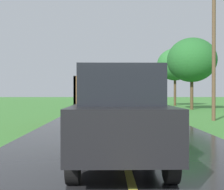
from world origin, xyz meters
TOP-DOWN VIEW (x-y plane):
  - banana_truck_near at (-0.37, 12.66)m, footprint 2.38×5.82m
  - banana_truck_far at (-0.13, 26.35)m, footprint 2.38×5.81m
  - utility_pole_roadside at (5.36, 14.94)m, footprint 2.56×0.20m
  - roadside_tree_near_left at (7.14, 25.54)m, footprint 4.37×4.37m
  - roadside_tree_mid_right at (7.44, 33.63)m, footprint 4.11×4.11m
  - following_car at (-0.15, 4.64)m, footprint 1.74×4.10m

SIDE VIEW (x-z plane):
  - following_car at x=-0.15m, z-range 0.11..2.03m
  - banana_truck_far at x=-0.13m, z-range 0.07..2.87m
  - banana_truck_near at x=-0.37m, z-range 0.07..2.87m
  - utility_pole_roadside at x=5.36m, z-range 0.37..7.93m
  - roadside_tree_near_left at x=7.14m, z-range 1.22..7.60m
  - roadside_tree_mid_right at x=7.44m, z-range 1.45..8.06m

